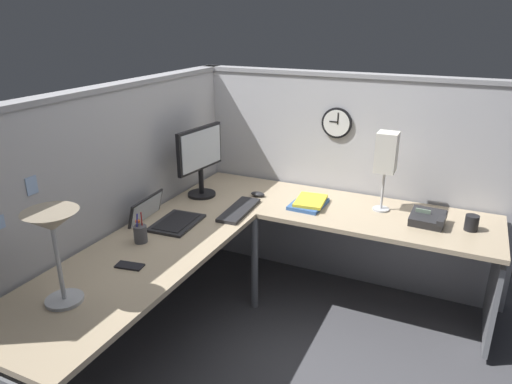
# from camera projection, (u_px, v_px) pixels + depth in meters

# --- Properties ---
(ground_plane) EXTENTS (6.80, 6.80, 0.00)m
(ground_plane) POSITION_uv_depth(u_px,v_px,m) (266.00, 324.00, 3.15)
(ground_plane) COLOR #47474C
(cubicle_wall_back) EXTENTS (2.57, 0.12, 1.58)m
(cubicle_wall_back) POSITION_uv_depth(u_px,v_px,m) (115.00, 214.00, 2.90)
(cubicle_wall_back) COLOR #B2B2B7
(cubicle_wall_back) RESTS_ON ground
(cubicle_wall_right) EXTENTS (0.12, 2.37, 1.58)m
(cubicle_wall_right) POSITION_uv_depth(u_px,v_px,m) (346.00, 180.00, 3.50)
(cubicle_wall_right) COLOR #B2B2B7
(cubicle_wall_right) RESTS_ON ground
(desk) EXTENTS (2.35, 2.15, 0.73)m
(desk) POSITION_uv_depth(u_px,v_px,m) (264.00, 252.00, 2.78)
(desk) COLOR tan
(desk) RESTS_ON ground
(monitor) EXTENTS (0.46, 0.20, 0.50)m
(monitor) POSITION_uv_depth(u_px,v_px,m) (200.00, 157.00, 3.28)
(monitor) COLOR black
(monitor) RESTS_ON desk
(laptop) EXTENTS (0.36, 0.40, 0.22)m
(laptop) POSITION_uv_depth(u_px,v_px,m) (163.00, 218.00, 2.94)
(laptop) COLOR #232326
(laptop) RESTS_ON desk
(keyboard) EXTENTS (0.44, 0.17, 0.02)m
(keyboard) POSITION_uv_depth(u_px,v_px,m) (239.00, 210.00, 3.10)
(keyboard) COLOR #232326
(keyboard) RESTS_ON desk
(computer_mouse) EXTENTS (0.06, 0.10, 0.03)m
(computer_mouse) POSITION_uv_depth(u_px,v_px,m) (258.00, 194.00, 3.36)
(computer_mouse) COLOR #232326
(computer_mouse) RESTS_ON desk
(desk_lamp_dome) EXTENTS (0.24, 0.24, 0.44)m
(desk_lamp_dome) POSITION_uv_depth(u_px,v_px,m) (53.00, 229.00, 2.00)
(desk_lamp_dome) COLOR #B7BABF
(desk_lamp_dome) RESTS_ON desk
(pen_cup) EXTENTS (0.08, 0.08, 0.18)m
(pen_cup) POSITION_uv_depth(u_px,v_px,m) (140.00, 234.00, 2.67)
(pen_cup) COLOR #4C4C51
(pen_cup) RESTS_ON desk
(cell_phone) EXTENTS (0.09, 0.15, 0.01)m
(cell_phone) POSITION_uv_depth(u_px,v_px,m) (130.00, 266.00, 2.42)
(cell_phone) COLOR black
(cell_phone) RESTS_ON desk
(office_phone) EXTENTS (0.20, 0.22, 0.11)m
(office_phone) POSITION_uv_depth(u_px,v_px,m) (429.00, 219.00, 2.90)
(office_phone) COLOR #232326
(office_phone) RESTS_ON desk
(book_stack) EXTENTS (0.30, 0.23, 0.04)m
(book_stack) POSITION_uv_depth(u_px,v_px,m) (309.00, 203.00, 3.19)
(book_stack) COLOR #335999
(book_stack) RESTS_ON desk
(desk_lamp_paper) EXTENTS (0.13, 0.13, 0.53)m
(desk_lamp_paper) POSITION_uv_depth(u_px,v_px,m) (386.00, 155.00, 2.99)
(desk_lamp_paper) COLOR #B7BABF
(desk_lamp_paper) RESTS_ON desk
(coffee_mug) EXTENTS (0.08, 0.08, 0.10)m
(coffee_mug) POSITION_uv_depth(u_px,v_px,m) (472.00, 223.00, 2.82)
(coffee_mug) COLOR black
(coffee_mug) RESTS_ON desk
(wall_clock) EXTENTS (0.04, 0.22, 0.22)m
(wall_clock) POSITION_uv_depth(u_px,v_px,m) (337.00, 123.00, 3.33)
(wall_clock) COLOR black
(pinned_note_leftmost) EXTENTS (0.06, 0.00, 0.09)m
(pinned_note_leftmost) POSITION_uv_depth(u_px,v_px,m) (32.00, 186.00, 2.24)
(pinned_note_leftmost) COLOR #99B7E5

